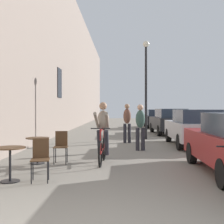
{
  "coord_description": "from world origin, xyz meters",
  "views": [
    {
      "loc": [
        0.34,
        -3.09,
        1.52
      ],
      "look_at": [
        -0.23,
        17.25,
        1.29
      ],
      "focal_mm": 47.43,
      "sensor_mm": 36.0,
      "label": 1
    }
  ],
  "objects_px": {
    "cafe_table_mid": "(37,145)",
    "pedestrian_mid": "(127,121)",
    "pedestrian_near": "(140,124)",
    "parked_car_second": "(194,127)",
    "parked_car_fourth": "(156,118)",
    "parked_car_third": "(169,121)",
    "cafe_chair_mid_toward_street": "(61,145)",
    "cyclist_on_bicycle": "(103,134)",
    "cafe_table_near": "(10,157)",
    "street_lamp": "(146,77)",
    "cafe_chair_near_toward_street": "(40,156)"
  },
  "relations": [
    {
      "from": "cafe_chair_mid_toward_street",
      "to": "parked_car_fourth",
      "type": "distance_m",
      "value": 16.31
    },
    {
      "from": "cyclist_on_bicycle",
      "to": "parked_car_third",
      "type": "relative_size",
      "value": 0.41
    },
    {
      "from": "cyclist_on_bicycle",
      "to": "pedestrian_near",
      "type": "xyz_separation_m",
      "value": [
        1.23,
        2.43,
        0.14
      ]
    },
    {
      "from": "pedestrian_near",
      "to": "pedestrian_mid",
      "type": "relative_size",
      "value": 0.97
    },
    {
      "from": "cyclist_on_bicycle",
      "to": "pedestrian_mid",
      "type": "height_order",
      "value": "pedestrian_mid"
    },
    {
      "from": "cafe_chair_mid_toward_street",
      "to": "parked_car_third",
      "type": "height_order",
      "value": "parked_car_third"
    },
    {
      "from": "cafe_table_mid",
      "to": "pedestrian_mid",
      "type": "height_order",
      "value": "pedestrian_mid"
    },
    {
      "from": "cyclist_on_bicycle",
      "to": "street_lamp",
      "type": "bearing_deg",
      "value": 74.51
    },
    {
      "from": "cafe_chair_near_toward_street",
      "to": "cafe_chair_mid_toward_street",
      "type": "distance_m",
      "value": 2.03
    },
    {
      "from": "pedestrian_mid",
      "to": "street_lamp",
      "type": "bearing_deg",
      "value": 58.47
    },
    {
      "from": "street_lamp",
      "to": "parked_car_third",
      "type": "xyz_separation_m",
      "value": [
        1.64,
        2.97,
        -2.32
      ]
    },
    {
      "from": "cafe_table_near",
      "to": "cyclist_on_bicycle",
      "type": "xyz_separation_m",
      "value": [
        1.8,
        2.27,
        0.29
      ]
    },
    {
      "from": "cyclist_on_bicycle",
      "to": "cafe_table_near",
      "type": "bearing_deg",
      "value": -128.45
    },
    {
      "from": "cafe_chair_near_toward_street",
      "to": "parked_car_fourth",
      "type": "distance_m",
      "value": 18.28
    },
    {
      "from": "cafe_table_mid",
      "to": "cafe_chair_mid_toward_street",
      "type": "relative_size",
      "value": 0.81
    },
    {
      "from": "cafe_chair_near_toward_street",
      "to": "cafe_table_mid",
      "type": "distance_m",
      "value": 2.05
    },
    {
      "from": "cafe_table_mid",
      "to": "parked_car_third",
      "type": "xyz_separation_m",
      "value": [
        5.22,
        9.62,
        0.27
      ]
    },
    {
      "from": "cafe_table_mid",
      "to": "pedestrian_near",
      "type": "relative_size",
      "value": 0.43
    },
    {
      "from": "cafe_table_mid",
      "to": "parked_car_fourth",
      "type": "height_order",
      "value": "parked_car_fourth"
    },
    {
      "from": "pedestrian_near",
      "to": "parked_car_second",
      "type": "bearing_deg",
      "value": 30.77
    },
    {
      "from": "cafe_table_near",
      "to": "cyclist_on_bicycle",
      "type": "bearing_deg",
      "value": 51.55
    },
    {
      "from": "parked_car_fourth",
      "to": "cafe_table_near",
      "type": "bearing_deg",
      "value": -106.23
    },
    {
      "from": "cafe_chair_mid_toward_street",
      "to": "parked_car_fourth",
      "type": "bearing_deg",
      "value": 73.87
    },
    {
      "from": "pedestrian_mid",
      "to": "parked_car_fourth",
      "type": "xyz_separation_m",
      "value": [
        2.57,
        10.68,
        -0.23
      ]
    },
    {
      "from": "parked_car_third",
      "to": "parked_car_fourth",
      "type": "height_order",
      "value": "parked_car_third"
    },
    {
      "from": "cafe_chair_mid_toward_street",
      "to": "street_lamp",
      "type": "height_order",
      "value": "street_lamp"
    },
    {
      "from": "street_lamp",
      "to": "cafe_chair_near_toward_street",
      "type": "bearing_deg",
      "value": -108.97
    },
    {
      "from": "cafe_table_mid",
      "to": "pedestrian_near",
      "type": "distance_m",
      "value": 4.05
    },
    {
      "from": "parked_car_second",
      "to": "parked_car_fourth",
      "type": "height_order",
      "value": "parked_car_second"
    },
    {
      "from": "pedestrian_mid",
      "to": "parked_car_third",
      "type": "bearing_deg",
      "value": 60.14
    },
    {
      "from": "cafe_chair_mid_toward_street",
      "to": "cafe_chair_near_toward_street",
      "type": "bearing_deg",
      "value": -90.69
    },
    {
      "from": "pedestrian_mid",
      "to": "parked_car_fourth",
      "type": "height_order",
      "value": "pedestrian_mid"
    },
    {
      "from": "cafe_chair_mid_toward_street",
      "to": "parked_car_second",
      "type": "relative_size",
      "value": 0.21
    },
    {
      "from": "parked_car_fourth",
      "to": "cafe_chair_mid_toward_street",
      "type": "bearing_deg",
      "value": -106.13
    },
    {
      "from": "parked_car_fourth",
      "to": "cyclist_on_bicycle",
      "type": "bearing_deg",
      "value": -102.27
    },
    {
      "from": "street_lamp",
      "to": "cafe_table_mid",
      "type": "bearing_deg",
      "value": -118.26
    },
    {
      "from": "street_lamp",
      "to": "parked_car_fourth",
      "type": "bearing_deg",
      "value": 80.05
    },
    {
      "from": "parked_car_third",
      "to": "street_lamp",
      "type": "bearing_deg",
      "value": -118.93
    },
    {
      "from": "cafe_table_mid",
      "to": "cyclist_on_bicycle",
      "type": "xyz_separation_m",
      "value": [
        1.8,
        0.24,
        0.29
      ]
    },
    {
      "from": "cafe_table_near",
      "to": "pedestrian_near",
      "type": "relative_size",
      "value": 0.43
    },
    {
      "from": "pedestrian_near",
      "to": "parked_car_second",
      "type": "relative_size",
      "value": 0.4
    },
    {
      "from": "cyclist_on_bicycle",
      "to": "pedestrian_mid",
      "type": "distance_m",
      "value": 4.9
    },
    {
      "from": "pedestrian_near",
      "to": "street_lamp",
      "type": "relative_size",
      "value": 0.34
    },
    {
      "from": "cafe_table_mid",
      "to": "cafe_chair_mid_toward_street",
      "type": "xyz_separation_m",
      "value": [
        0.64,
        0.08,
        -0.0
      ]
    },
    {
      "from": "cafe_table_near",
      "to": "pedestrian_near",
      "type": "distance_m",
      "value": 5.6
    },
    {
      "from": "cafe_chair_near_toward_street",
      "to": "pedestrian_near",
      "type": "distance_m",
      "value": 5.23
    },
    {
      "from": "cafe_table_near",
      "to": "parked_car_fourth",
      "type": "bearing_deg",
      "value": 73.77
    },
    {
      "from": "cafe_chair_mid_toward_street",
      "to": "pedestrian_near",
      "type": "distance_m",
      "value": 3.55
    },
    {
      "from": "cafe_chair_mid_toward_street",
      "to": "parked_car_second",
      "type": "xyz_separation_m",
      "value": [
        4.64,
        3.93,
        0.25
      ]
    },
    {
      "from": "pedestrian_mid",
      "to": "parked_car_fourth",
      "type": "relative_size",
      "value": 0.42
    }
  ]
}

